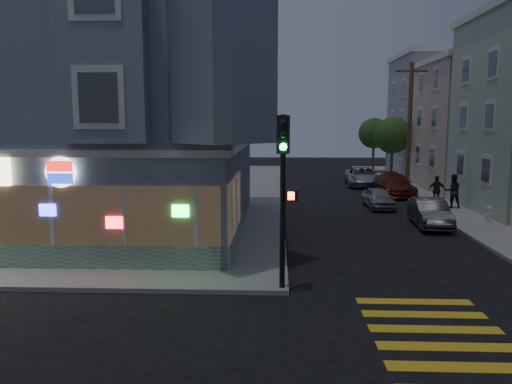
# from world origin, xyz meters

# --- Properties ---
(ground) EXTENTS (120.00, 120.00, 0.00)m
(ground) POSITION_xyz_m (0.00, 0.00, 0.00)
(ground) COLOR black
(ground) RESTS_ON ground
(sidewalk_nw) EXTENTS (33.00, 42.00, 0.15)m
(sidewalk_nw) POSITION_xyz_m (-13.50, 23.00, 0.07)
(sidewalk_nw) COLOR gray
(sidewalk_nw) RESTS_ON ground
(corner_building) EXTENTS (14.60, 14.60, 11.40)m
(corner_building) POSITION_xyz_m (-6.00, 10.98, 5.82)
(corner_building) COLOR slate
(corner_building) RESTS_ON sidewalk_nw
(row_house_c) EXTENTS (12.00, 8.60, 9.00)m
(row_house_c) POSITION_xyz_m (19.50, 25.00, 4.65)
(row_house_c) COLOR beige
(row_house_c) RESTS_ON sidewalk_ne
(row_house_d) EXTENTS (12.00, 8.60, 10.50)m
(row_house_d) POSITION_xyz_m (19.50, 34.00, 5.40)
(row_house_d) COLOR gray
(row_house_d) RESTS_ON sidewalk_ne
(utility_pole) EXTENTS (2.20, 0.30, 9.00)m
(utility_pole) POSITION_xyz_m (12.00, 24.00, 4.80)
(utility_pole) COLOR #4C3826
(utility_pole) RESTS_ON sidewalk_ne
(street_tree_near) EXTENTS (3.00, 3.00, 5.30)m
(street_tree_near) POSITION_xyz_m (12.20, 30.00, 3.94)
(street_tree_near) COLOR #4C3826
(street_tree_near) RESTS_ON sidewalk_ne
(street_tree_far) EXTENTS (3.00, 3.00, 5.30)m
(street_tree_far) POSITION_xyz_m (12.20, 38.00, 3.94)
(street_tree_far) COLOR #4C3826
(street_tree_far) RESTS_ON sidewalk_ne
(pedestrian_a) EXTENTS (0.97, 0.77, 1.94)m
(pedestrian_a) POSITION_xyz_m (12.68, 16.64, 1.12)
(pedestrian_a) COLOR black
(pedestrian_a) RESTS_ON sidewalk_ne
(pedestrian_b) EXTENTS (1.02, 0.43, 1.73)m
(pedestrian_b) POSITION_xyz_m (12.11, 17.69, 1.02)
(pedestrian_b) COLOR black
(pedestrian_b) RESTS_ON sidewalk_ne
(parked_car_a) EXTENTS (1.60, 3.63, 1.21)m
(parked_car_a) POSITION_xyz_m (8.60, 17.20, 0.61)
(parked_car_a) COLOR #93959A
(parked_car_a) RESTS_ON ground
(parked_car_b) EXTENTS (1.75, 4.23, 1.36)m
(parked_car_b) POSITION_xyz_m (10.02, 12.00, 0.68)
(parked_car_b) COLOR #36383B
(parked_car_b) RESTS_ON ground
(parked_car_c) EXTENTS (2.30, 5.21, 1.49)m
(parked_car_c) POSITION_xyz_m (10.70, 22.40, 0.74)
(parked_car_c) COLOR maroon
(parked_car_c) RESTS_ON ground
(parked_car_d) EXTENTS (2.73, 5.48, 1.49)m
(parked_car_d) POSITION_xyz_m (9.41, 27.60, 0.75)
(parked_car_d) COLOR #ABB2B6
(parked_car_d) RESTS_ON ground
(traffic_signal) EXTENTS (0.62, 0.57, 5.08)m
(traffic_signal) POSITION_xyz_m (2.82, 2.17, 3.58)
(traffic_signal) COLOR black
(traffic_signal) RESTS_ON sidewalk_nw
(fire_hydrant) EXTENTS (0.47, 0.27, 0.81)m
(fire_hydrant) POSITION_xyz_m (13.00, 12.44, 0.58)
(fire_hydrant) COLOR silver
(fire_hydrant) RESTS_ON sidewalk_ne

